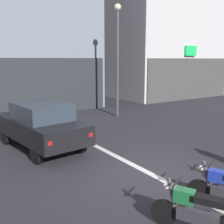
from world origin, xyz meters
TOP-DOWN VIEW (x-y plane):
  - ground_plane at (0.00, 0.00)m, footprint 120.00×120.00m
  - lane_centre_line at (0.00, 6.00)m, footprint 0.20×18.00m
  - building_far_right at (12.27, 13.44)m, footprint 9.14×8.38m
  - car_black_crossing_near at (-1.74, 3.73)m, footprint 2.23×4.28m
  - street_lamp at (3.75, 6.98)m, footprint 0.36×0.36m
  - motorcycle_green_row_leftmost at (-1.14, -2.57)m, footprint 0.82×1.52m

SIDE VIEW (x-z plane):
  - ground_plane at x=0.00m, z-range 0.00..0.00m
  - lane_centre_line at x=0.00m, z-range 0.00..0.01m
  - motorcycle_green_row_leftmost at x=-1.14m, z-range -0.03..0.95m
  - car_black_crossing_near at x=-1.74m, z-range 0.07..1.71m
  - street_lamp at x=3.75m, z-range 0.71..6.68m
  - building_far_right at x=12.27m, z-range -0.01..12.05m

